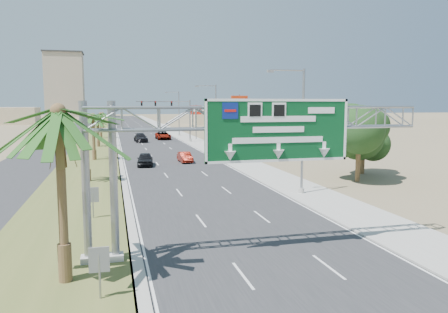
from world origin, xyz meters
name	(u,v)px	position (x,y,z in m)	size (l,w,h in m)	color
road	(140,131)	(0.00, 110.00, 0.01)	(12.00, 300.00, 0.02)	#28282B
sidewalk_right	(171,130)	(8.50, 110.00, 0.05)	(4.00, 300.00, 0.10)	#9E9B93
median_grass	(101,131)	(-10.00, 110.00, 0.06)	(7.00, 300.00, 0.12)	#515A28
opposing_road	(73,132)	(-17.00, 110.00, 0.01)	(8.00, 300.00, 0.02)	#28282B
sign_gantry	(244,129)	(-1.06, 9.93, 6.06)	(16.75, 1.24, 7.50)	gray
palm_near	(58,112)	(-9.20, 8.00, 6.93)	(5.70, 5.70, 8.35)	brown
palm_row_b	(86,130)	(-9.50, 32.00, 4.90)	(3.99, 3.99, 5.95)	brown
palm_row_c	(93,116)	(-9.50, 48.00, 5.66)	(3.99, 3.99, 6.75)	brown
palm_row_d	(98,121)	(-9.50, 66.00, 4.42)	(3.99, 3.99, 5.45)	brown
palm_row_e	(100,114)	(-9.50, 85.00, 5.09)	(3.99, 3.99, 6.15)	brown
palm_row_f	(103,114)	(-9.50, 110.00, 4.71)	(3.99, 3.99, 5.75)	brown
streetlight_near	(300,136)	(7.30, 22.00, 4.69)	(3.27, 0.44, 10.00)	gray
streetlight_mid	(214,122)	(7.30, 52.00, 4.69)	(3.27, 0.44, 10.00)	gray
streetlight_far	(178,115)	(7.30, 88.00, 4.69)	(3.27, 0.44, 10.00)	gray
signal_mast	(179,117)	(5.17, 71.97, 4.85)	(10.28, 0.71, 8.00)	gray
store_building	(274,132)	(22.00, 66.00, 2.00)	(18.00, 10.00, 4.00)	tan
oak_near	(359,133)	(15.00, 26.00, 4.53)	(4.50, 4.50, 6.80)	brown
oak_far	(363,137)	(18.00, 30.00, 3.82)	(3.50, 3.50, 5.60)	brown
median_signback_a	(99,264)	(-7.80, 6.00, 1.45)	(0.75, 0.08, 2.08)	gray
median_signback_b	(93,197)	(-8.50, 18.00, 1.45)	(0.75, 0.08, 2.08)	gray
tower_distant	(65,85)	(-32.00, 250.00, 17.50)	(20.00, 16.00, 35.00)	tan
building_distant_left	(2,116)	(-45.00, 160.00, 3.00)	(24.00, 14.00, 6.00)	tan
building_distant_right	(220,117)	(30.00, 140.00, 2.50)	(20.00, 12.00, 5.00)	tan
car_left_lane	(145,159)	(-3.54, 41.54, 0.76)	(1.80, 4.46, 1.52)	black
car_mid_lane	(185,157)	(1.50, 43.43, 0.64)	(1.35, 3.89, 1.28)	maroon
car_right_lane	(163,136)	(2.86, 79.34, 0.81)	(2.69, 5.83, 1.62)	gray
car_far	(141,138)	(-1.95, 74.35, 0.79)	(2.22, 5.45, 1.58)	black
pole_sign_red_near	(239,108)	(10.31, 49.43, 6.73)	(2.40, 0.37, 8.60)	gray
pole_sign_blue	(226,118)	(13.00, 67.50, 4.75)	(1.94, 1.11, 6.66)	gray
pole_sign_red_far	(196,112)	(9.38, 77.32, 5.55)	(2.18, 0.97, 7.11)	gray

